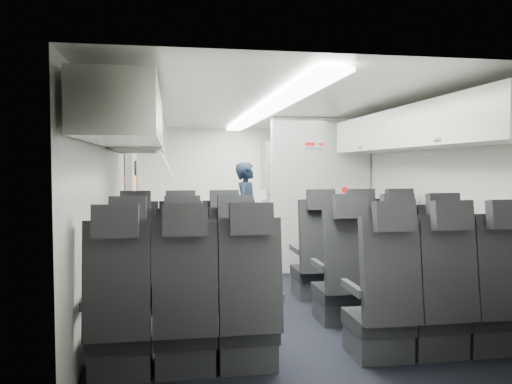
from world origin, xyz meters
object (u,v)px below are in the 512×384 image
object	(u,v)px
seat_row_rear	(316,311)
galley_unit	(287,196)
seat_row_front	(270,264)
flight_attendant	(247,212)
carry_on_bag	(140,137)
boarding_door	(132,202)
seat_row_mid	(289,283)

from	to	relation	value
seat_row_rear	galley_unit	distance (m)	5.17
seat_row_rear	galley_unit	size ratio (longest dim) A/B	1.75
seat_row_front	galley_unit	distance (m)	3.43
seat_row_rear	flight_attendant	bearing A→B (deg)	88.72
seat_row_front	carry_on_bag	xyz separation A→B (m)	(-1.41, 0.46, 1.40)
seat_row_rear	boarding_door	size ratio (longest dim) A/B	1.79
seat_row_mid	carry_on_bag	world-z (taller)	carry_on_bag
flight_attendant	carry_on_bag	bearing A→B (deg)	165.63
seat_row_front	galley_unit	xyz separation A→B (m)	(0.95, 3.25, 0.55)
boarding_door	flight_attendant	size ratio (longest dim) A/B	1.21
seat_row_front	boarding_door	size ratio (longest dim) A/B	1.79
galley_unit	flight_attendant	distance (m)	1.29
seat_row_mid	flight_attendant	size ratio (longest dim) A/B	2.16
boarding_door	carry_on_bag	world-z (taller)	carry_on_bag
seat_row_front	carry_on_bag	world-z (taller)	carry_on_bag
seat_row_rear	flight_attendant	xyz separation A→B (m)	(0.09, 4.10, 0.37)
seat_row_front	carry_on_bag	bearing A→B (deg)	161.86
seat_row_mid	seat_row_rear	distance (m)	0.90
seat_row_mid	galley_unit	distance (m)	4.30
seat_row_front	seat_row_rear	bearing A→B (deg)	-90.00
seat_row_rear	seat_row_front	bearing A→B (deg)	90.00
flight_attendant	seat_row_rear	bearing A→B (deg)	-156.47
seat_row_front	flight_attendant	xyz separation A→B (m)	(0.09, 2.30, 0.37)
seat_row_mid	seat_row_rear	bearing A→B (deg)	-90.00
seat_row_rear	carry_on_bag	world-z (taller)	carry_on_bag
seat_row_rear	galley_unit	bearing A→B (deg)	79.35
seat_row_mid	flight_attendant	distance (m)	3.23
flight_attendant	carry_on_bag	size ratio (longest dim) A/B	3.88
seat_row_mid	seat_row_rear	xyz separation A→B (m)	(0.00, -0.90, 0.00)
flight_attendant	carry_on_bag	distance (m)	2.59
seat_row_front	boarding_door	distance (m)	2.71
seat_row_rear	carry_on_bag	bearing A→B (deg)	121.92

